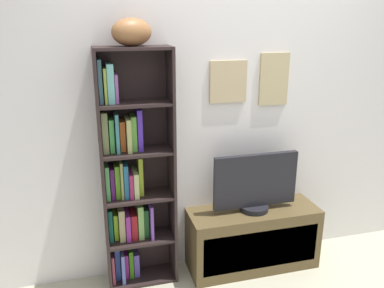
{
  "coord_description": "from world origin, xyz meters",
  "views": [
    {
      "loc": [
        -1.02,
        -1.59,
        1.9
      ],
      "look_at": [
        -0.37,
        0.85,
        1.1
      ],
      "focal_mm": 36.54,
      "sensor_mm": 36.0,
      "label": 1
    }
  ],
  "objects_px": {
    "tv_stand": "(253,238)",
    "television": "(255,184)",
    "football": "(132,32)",
    "bookshelf": "(131,178)"
  },
  "relations": [
    {
      "from": "bookshelf",
      "to": "tv_stand",
      "type": "distance_m",
      "value": 1.1
    },
    {
      "from": "bookshelf",
      "to": "tv_stand",
      "type": "relative_size",
      "value": 1.7
    },
    {
      "from": "football",
      "to": "tv_stand",
      "type": "distance_m",
      "value": 1.81
    },
    {
      "from": "bookshelf",
      "to": "tv_stand",
      "type": "xyz_separation_m",
      "value": [
        0.93,
        -0.09,
        -0.58
      ]
    },
    {
      "from": "tv_stand",
      "to": "television",
      "type": "distance_m",
      "value": 0.47
    },
    {
      "from": "bookshelf",
      "to": "television",
      "type": "relative_size",
      "value": 2.64
    },
    {
      "from": "football",
      "to": "tv_stand",
      "type": "bearing_deg",
      "value": -3.93
    },
    {
      "from": "football",
      "to": "television",
      "type": "relative_size",
      "value": 0.41
    },
    {
      "from": "tv_stand",
      "to": "football",
      "type": "bearing_deg",
      "value": 176.07
    },
    {
      "from": "bookshelf",
      "to": "tv_stand",
      "type": "bearing_deg",
      "value": -5.54
    }
  ]
}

